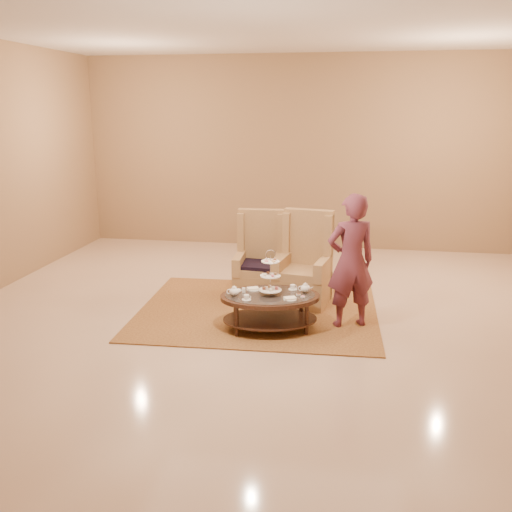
% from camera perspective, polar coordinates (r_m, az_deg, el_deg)
% --- Properties ---
extents(ground, '(8.00, 8.00, 0.00)m').
position_cam_1_polar(ground, '(7.13, 0.92, -6.46)').
color(ground, beige).
rests_on(ground, ground).
extents(ceiling, '(8.00, 8.00, 0.02)m').
position_cam_1_polar(ceiling, '(7.13, 0.92, -6.46)').
color(ceiling, beige).
rests_on(ceiling, ground).
extents(wall_back, '(8.00, 0.04, 3.50)m').
position_cam_1_polar(wall_back, '(10.65, 4.29, 10.22)').
color(wall_back, '#997753').
rests_on(wall_back, ground).
extents(rug, '(3.14, 2.65, 0.02)m').
position_cam_1_polar(rug, '(7.44, 0.19, -5.46)').
color(rug, '#A4773A').
rests_on(rug, ground).
extents(tea_table, '(1.33, 1.06, 0.98)m').
position_cam_1_polar(tea_table, '(6.73, 1.42, -4.53)').
color(tea_table, black).
rests_on(tea_table, ground).
extents(armchair_left, '(0.68, 0.70, 1.21)m').
position_cam_1_polar(armchair_left, '(7.86, 0.40, -1.29)').
color(armchair_left, tan).
rests_on(armchair_left, ground).
extents(armchair_right, '(0.77, 0.79, 1.24)m').
position_cam_1_polar(armchair_right, '(7.69, 4.86, -1.64)').
color(armchair_right, tan).
rests_on(armchair_right, ground).
extents(person, '(0.69, 0.58, 1.62)m').
position_cam_1_polar(person, '(6.79, 9.46, -0.55)').
color(person, '#602938').
rests_on(person, ground).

